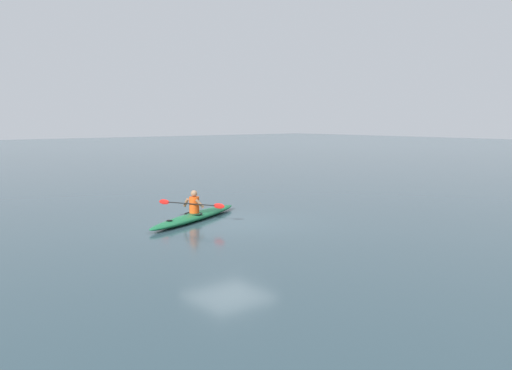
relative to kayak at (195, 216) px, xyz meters
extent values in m
plane|color=#334C56|center=(-0.62, 1.00, -0.12)|extent=(160.00, 160.00, 0.00)
ellipsoid|color=#19723F|center=(0.00, 0.00, 0.00)|extent=(4.83, 2.76, 0.25)
torus|color=black|center=(0.12, 0.06, 0.10)|extent=(0.79, 0.79, 0.04)
cylinder|color=black|center=(1.36, 0.65, 0.11)|extent=(0.18, 0.18, 0.02)
cylinder|color=#E04C14|center=(0.06, 0.03, 0.39)|extent=(0.33, 0.33, 0.53)
sphere|color=#936B4C|center=(0.06, 0.03, 0.76)|extent=(0.21, 0.21, 0.21)
cylinder|color=black|center=(0.24, 0.11, 0.45)|extent=(0.92, 1.88, 0.03)
ellipsoid|color=red|center=(-0.21, 1.05, 0.45)|extent=(0.21, 0.38, 0.17)
ellipsoid|color=red|center=(0.68, -0.82, 0.45)|extent=(0.21, 0.38, 0.17)
cylinder|color=#936B4C|center=(0.02, 0.30, 0.46)|extent=(0.28, 0.24, 0.34)
cylinder|color=#936B4C|center=(0.24, -0.18, 0.46)|extent=(0.15, 0.32, 0.34)
camera|label=1|loc=(9.71, 14.91, 3.17)|focal=38.33mm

